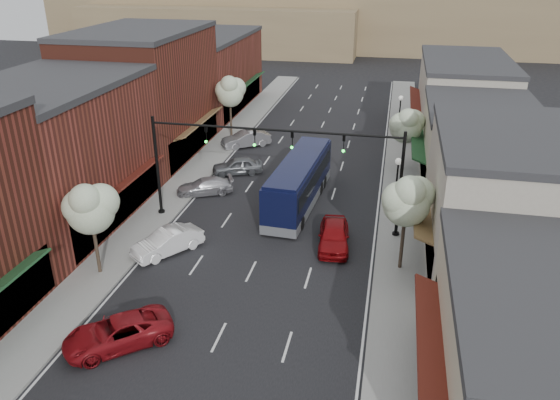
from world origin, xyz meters
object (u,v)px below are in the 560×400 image
Objects in this scene: lamp_post_far at (400,111)px; tree_left_far at (230,91)px; coach_bus at (299,181)px; red_hatchback at (334,235)px; tree_left_near at (90,207)px; parked_car_e at (246,139)px; parked_car_a at (118,333)px; lamp_post_near at (397,179)px; parked_car_b at (168,242)px; signal_mast_left at (190,154)px; tree_right_far at (407,125)px; signal_mast_right at (363,166)px; tree_right_near at (408,199)px; parked_car_c at (205,186)px; parked_car_d at (237,166)px.

tree_left_far is at bearing -172.70° from lamp_post_far.
coach_bus is 2.45× the size of red_hatchback.
lamp_post_far reaches higher than coach_bus.
parked_car_e is (2.18, 23.40, -3.47)m from tree_left_near.
parked_car_a is (-8.61, -11.33, -0.10)m from red_hatchback.
tree_left_far is 1.38× the size of lamp_post_near.
tree_left_far reaches higher than tree_left_near.
parked_car_b is 0.97× the size of parked_car_e.
parked_car_b is (0.16, -4.92, -3.89)m from signal_mast_left.
tree_right_far is 28.59m from parked_car_a.
tree_right_near is at bearing -56.09° from signal_mast_right.
tree_left_near is 1.15× the size of parked_car_a.
lamp_post_near is 19.04m from parked_car_e.
lamp_post_near is 1.01× the size of parked_car_b.
signal_mast_left is 10.81m from red_hatchback.
lamp_post_near is 0.97× the size of parked_car_e.
tree_left_near is at bearing -124.79° from coach_bus.
red_hatchback reaches higher than parked_car_a.
tree_right_near is 24.46m from parked_car_e.
lamp_post_far is at bearing 7.30° from tree_left_far.
parked_car_e is (0.13, 11.36, 0.14)m from parked_car_c.
parked_car_b is (-13.81, -16.87, -3.26)m from tree_right_far.
red_hatchback is (-4.09, 1.94, -3.67)m from tree_right_near.
tree_left_far reaches higher than parked_car_d.
signal_mast_left reaches higher than tree_right_far.
tree_left_far is at bearing 177.62° from parked_car_d.
parked_car_b is at bearing 147.58° from parked_car_a.
tree_right_near is at bearing 39.37° from parked_car_b.
lamp_post_far is at bearing 110.44° from parked_car_d.
tree_right_near is at bearing -42.67° from coach_bus.
signal_mast_right and signal_mast_left have the same top height.
tree_right_near reaches higher than lamp_post_far.
coach_bus is at bearing 113.66° from red_hatchback.
parked_car_e is at bearing 137.20° from lamp_post_near.
signal_mast_right is 4.59m from red_hatchback.
signal_mast_left reaches higher than red_hatchback.
lamp_post_near is (-0.55, 6.56, -1.45)m from tree_right_near.
signal_mast_right is at bearing 0.95° from parked_car_e.
signal_mast_right is at bearing 46.18° from parked_car_c.
parked_car_c is (-14.00, -16.01, -2.39)m from lamp_post_far.
signal_mast_left reaches higher than parked_car_d.
signal_mast_left reaches higher than tree_left_near.
signal_mast_left is 1.34× the size of tree_left_far.
coach_bus is at bearing 51.44° from tree_left_near.
red_hatchback is 1.08× the size of parked_car_c.
signal_mast_left is at bearing 163.81° from tree_right_near.
tree_right_far is at bearing -19.87° from tree_left_far.
tree_left_far reaches higher than tree_right_near.
signal_mast_left is 9.38m from parked_car_d.
tree_left_near reaches higher than parked_car_b.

